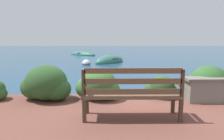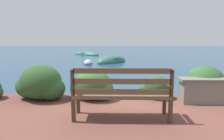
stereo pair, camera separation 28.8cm
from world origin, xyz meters
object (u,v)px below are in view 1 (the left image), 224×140
Objects in this scene: rowboat_nearest at (110,61)px; mooring_buoy at (86,64)px; park_bench at (132,92)px; rowboat_mid at (83,54)px.

mooring_buoy is at bearing -7.78° from rowboat_nearest.
rowboat_nearest is 1.96m from mooring_buoy.
rowboat_nearest is (-0.38, 10.20, -0.63)m from park_bench.
park_bench is 3.02× the size of mooring_buoy.
mooring_buoy is at bearing 108.04° from park_bench.
rowboat_nearest is 7.11m from rowboat_mid.
park_bench is at bearing 42.11° from rowboat_nearest.
rowboat_nearest is at bearing 98.55° from park_bench.
rowboat_mid reaches higher than mooring_buoy.
rowboat_mid is 5.93× the size of mooring_buoy.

